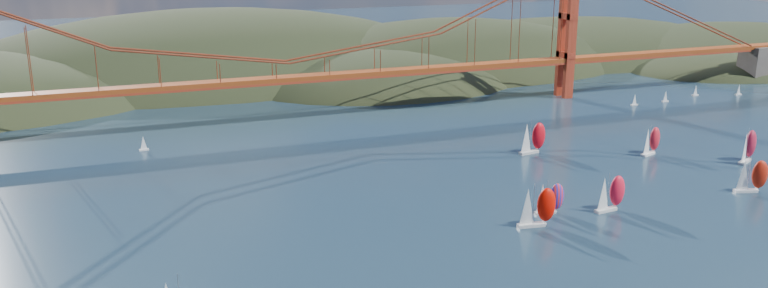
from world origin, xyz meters
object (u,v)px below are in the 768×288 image
racer_0 (536,206)px  racer_2 (751,175)px  racer_5 (532,137)px  racer_3 (651,141)px  racer_rwb (549,198)px  racer_4 (748,146)px  racer_1 (610,193)px

racer_0 → racer_2: (66.87, 0.30, -0.32)m
racer_0 → racer_5: bearing=66.8°
racer_0 → racer_5: (32.60, 53.63, 0.16)m
racer_3 → racer_rwb: racer_3 is taller
racer_2 → racer_rwb: racer_2 is taller
racer_2 → racer_rwb: size_ratio=1.15×
racer_0 → racer_4: racer_4 is taller
racer_3 → racer_5: size_ratio=0.88×
racer_0 → racer_4: size_ratio=0.98×
racer_rwb → racer_4: bearing=18.5°
racer_2 → racer_0: bearing=-162.6°
racer_4 → racer_5: size_ratio=0.99×
racer_1 → racer_4: 68.04m
racer_1 → racer_3: (43.62, 36.55, -0.19)m
racer_4 → racer_3: bearing=115.5°
racer_4 → racer_2: bearing=-160.7°
racer_0 → racer_3: bearing=38.4°
racer_3 → racer_rwb: bearing=-170.4°
racer_2 → racer_3: racer_2 is taller
racer_0 → racer_rwb: 9.91m
racer_5 → racer_3: bearing=-31.8°
racer_1 → racer_4: bearing=9.6°
racer_1 → racer_5: 52.32m
racer_3 → racer_rwb: (-58.70, -32.58, -0.49)m
racer_1 → racer_5: racer_5 is taller
racer_5 → racer_0: bearing=-129.4°
racer_3 → racer_5: racer_5 is taller
racer_4 → racer_rwb: bearing=164.8°
racer_2 → racer_4: racer_4 is taller
racer_1 → racer_3: size_ratio=1.04×
racer_0 → racer_2: size_ratio=1.07×
racer_2 → racer_3: (-0.51, 38.50, -0.14)m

